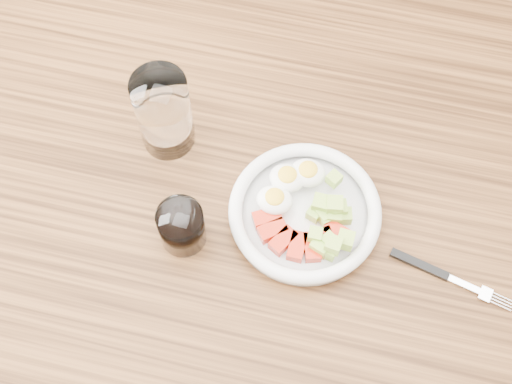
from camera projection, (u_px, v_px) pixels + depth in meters
ground at (259, 342)px, 1.67m from camera, size 4.00×4.00×0.00m
dining_table at (261, 237)px, 1.07m from camera, size 1.50×0.90×0.77m
bowl at (305, 211)px, 0.96m from camera, size 0.21×0.21×0.05m
fork at (436, 272)px, 0.94m from camera, size 0.17×0.05×0.01m
water_glass at (164, 113)px, 0.97m from camera, size 0.08×0.08×0.14m
coffee_glass at (182, 227)px, 0.93m from camera, size 0.06×0.06×0.07m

